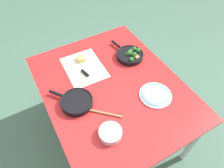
{
  "coord_description": "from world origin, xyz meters",
  "views": [
    {
      "loc": [
        -0.86,
        0.49,
        1.95
      ],
      "look_at": [
        0.0,
        0.0,
        0.77
      ],
      "focal_mm": 32.0,
      "sensor_mm": 36.0,
      "label": 1
    }
  ],
  "objects_px": {
    "skillet_broccoli": "(130,55)",
    "wooden_spoon": "(91,110)",
    "grater_knife": "(81,70)",
    "dinner_plate_stack": "(156,95)",
    "cheese_block": "(81,59)",
    "prep_bowl_steel": "(110,133)",
    "skillet_eggs": "(76,102)"
  },
  "relations": [
    {
      "from": "skillet_eggs",
      "to": "skillet_broccoli",
      "type": "bearing_deg",
      "value": -105.9
    },
    {
      "from": "skillet_broccoli",
      "to": "wooden_spoon",
      "type": "distance_m",
      "value": 0.64
    },
    {
      "from": "wooden_spoon",
      "to": "dinner_plate_stack",
      "type": "xyz_separation_m",
      "value": [
        -0.11,
        -0.48,
        0.0
      ]
    },
    {
      "from": "wooden_spoon",
      "to": "prep_bowl_steel",
      "type": "relative_size",
      "value": 1.88
    },
    {
      "from": "wooden_spoon",
      "to": "cheese_block",
      "type": "height_order",
      "value": "cheese_block"
    },
    {
      "from": "wooden_spoon",
      "to": "prep_bowl_steel",
      "type": "xyz_separation_m",
      "value": [
        -0.23,
        -0.03,
        0.02
      ]
    },
    {
      "from": "cheese_block",
      "to": "prep_bowl_steel",
      "type": "xyz_separation_m",
      "value": [
        -0.74,
        0.12,
        0.01
      ]
    },
    {
      "from": "cheese_block",
      "to": "dinner_plate_stack",
      "type": "height_order",
      "value": "cheese_block"
    },
    {
      "from": "grater_knife",
      "to": "skillet_eggs",
      "type": "bearing_deg",
      "value": 137.4
    },
    {
      "from": "skillet_broccoli",
      "to": "wooden_spoon",
      "type": "bearing_deg",
      "value": 112.8
    },
    {
      "from": "skillet_broccoli",
      "to": "cheese_block",
      "type": "distance_m",
      "value": 0.43
    },
    {
      "from": "skillet_eggs",
      "to": "prep_bowl_steel",
      "type": "xyz_separation_m",
      "value": [
        -0.33,
        -0.09,
        0.0
      ]
    },
    {
      "from": "skillet_eggs",
      "to": "dinner_plate_stack",
      "type": "bearing_deg",
      "value": -149.05
    },
    {
      "from": "cheese_block",
      "to": "skillet_eggs",
      "type": "bearing_deg",
      "value": 152.16
    },
    {
      "from": "prep_bowl_steel",
      "to": "dinner_plate_stack",
      "type": "bearing_deg",
      "value": -76.17
    },
    {
      "from": "cheese_block",
      "to": "dinner_plate_stack",
      "type": "relative_size",
      "value": 0.33
    },
    {
      "from": "prep_bowl_steel",
      "to": "cheese_block",
      "type": "bearing_deg",
      "value": -9.38
    },
    {
      "from": "cheese_block",
      "to": "dinner_plate_stack",
      "type": "xyz_separation_m",
      "value": [
        -0.63,
        -0.33,
        -0.01
      ]
    },
    {
      "from": "wooden_spoon",
      "to": "dinner_plate_stack",
      "type": "distance_m",
      "value": 0.49
    },
    {
      "from": "wooden_spoon",
      "to": "prep_bowl_steel",
      "type": "bearing_deg",
      "value": 140.17
    },
    {
      "from": "skillet_broccoli",
      "to": "wooden_spoon",
      "type": "xyz_separation_m",
      "value": [
        -0.34,
        0.54,
        -0.02
      ]
    },
    {
      "from": "skillet_broccoli",
      "to": "dinner_plate_stack",
      "type": "relative_size",
      "value": 1.51
    },
    {
      "from": "wooden_spoon",
      "to": "grater_knife",
      "type": "bearing_deg",
      "value": -61.1
    },
    {
      "from": "dinner_plate_stack",
      "to": "skillet_broccoli",
      "type": "bearing_deg",
      "value": -8.26
    },
    {
      "from": "grater_knife",
      "to": "dinner_plate_stack",
      "type": "bearing_deg",
      "value": -156.54
    },
    {
      "from": "wooden_spoon",
      "to": "cheese_block",
      "type": "xyz_separation_m",
      "value": [
        0.51,
        -0.15,
        0.01
      ]
    },
    {
      "from": "wooden_spoon",
      "to": "prep_bowl_steel",
      "type": "distance_m",
      "value": 0.23
    },
    {
      "from": "skillet_broccoli",
      "to": "dinner_plate_stack",
      "type": "xyz_separation_m",
      "value": [
        -0.45,
        0.07,
        -0.01
      ]
    },
    {
      "from": "skillet_broccoli",
      "to": "prep_bowl_steel",
      "type": "xyz_separation_m",
      "value": [
        -0.56,
        0.51,
        -0.0
      ]
    },
    {
      "from": "skillet_broccoli",
      "to": "dinner_plate_stack",
      "type": "distance_m",
      "value": 0.46
    },
    {
      "from": "dinner_plate_stack",
      "to": "grater_knife",
      "type": "bearing_deg",
      "value": 36.33
    },
    {
      "from": "prep_bowl_steel",
      "to": "skillet_eggs",
      "type": "bearing_deg",
      "value": 15.5
    }
  ]
}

